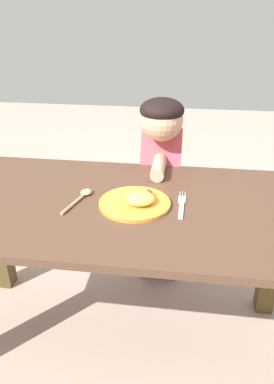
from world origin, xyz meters
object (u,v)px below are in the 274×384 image
(plate, at_px, (137,202))
(spoon, at_px, (82,196))
(person, at_px, (161,186))
(fork, at_px, (182,205))

(plate, height_order, spoon, plate)
(plate, bearing_deg, person, 83.27)
(spoon, bearing_deg, plate, -81.93)
(plate, distance_m, fork, 0.16)
(plate, bearing_deg, spoon, 173.24)
(spoon, height_order, person, person)
(plate, bearing_deg, fork, 6.66)
(fork, distance_m, person, 0.46)
(person, bearing_deg, fork, 103.45)
(spoon, xyz_separation_m, person, (0.25, 0.42, -0.15))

